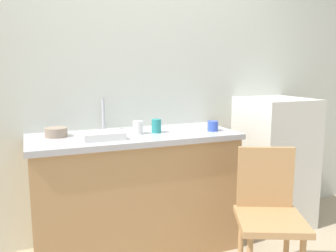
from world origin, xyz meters
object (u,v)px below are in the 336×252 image
object	(u,v)px
chair	(269,212)
cup_blue	(213,126)
terracotta_bowl	(56,132)
cup_teal	(156,126)
dish_tray	(103,135)
cup_white	(138,127)
refrigerator	(274,161)

from	to	relation	value
chair	cup_blue	bearing A→B (deg)	117.90
terracotta_bowl	cup_blue	world-z (taller)	cup_blue
terracotta_bowl	cup_teal	xyz separation A→B (m)	(0.71, -0.12, 0.02)
dish_tray	cup_teal	bearing A→B (deg)	11.70
cup_teal	cup_white	bearing A→B (deg)	178.67
cup_white	cup_blue	distance (m)	0.58
refrigerator	cup_teal	distance (m)	1.20
dish_tray	chair	bearing A→B (deg)	-36.37
refrigerator	terracotta_bowl	xyz separation A→B (m)	(-1.84, 0.08, 0.38)
chair	cup_teal	bearing A→B (deg)	146.60
dish_tray	refrigerator	bearing A→B (deg)	4.55
cup_white	cup_blue	world-z (taller)	cup_white
chair	cup_teal	size ratio (longest dim) A/B	8.63
chair	terracotta_bowl	size ratio (longest dim) A/B	5.76
dish_tray	cup_teal	xyz separation A→B (m)	(0.42, 0.09, 0.03)
cup_teal	cup_blue	distance (m)	0.44
terracotta_bowl	cup_white	xyz separation A→B (m)	(0.57, -0.12, 0.02)
refrigerator	cup_white	xyz separation A→B (m)	(-1.27, -0.03, 0.39)
cup_teal	cup_blue	size ratio (longest dim) A/B	1.25
dish_tray	cup_blue	world-z (taller)	cup_blue
chair	cup_white	world-z (taller)	cup_white
chair	dish_tray	size ratio (longest dim) A/B	3.18
refrigerator	cup_blue	world-z (taller)	refrigerator
terracotta_bowl	cup_teal	bearing A→B (deg)	-9.58
dish_tray	cup_blue	bearing A→B (deg)	-0.15
cup_teal	terracotta_bowl	bearing A→B (deg)	170.42
refrigerator	chair	size ratio (longest dim) A/B	1.27
chair	terracotta_bowl	distance (m)	1.53
terracotta_bowl	cup_white	world-z (taller)	cup_white
cup_teal	cup_blue	bearing A→B (deg)	-11.75
cup_white	cup_teal	size ratio (longest dim) A/B	0.94
refrigerator	cup_white	world-z (taller)	refrigerator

